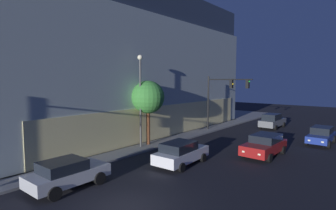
{
  "coord_description": "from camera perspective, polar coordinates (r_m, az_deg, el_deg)",
  "views": [
    {
      "loc": [
        -7.75,
        -8.92,
        5.9
      ],
      "look_at": [
        7.39,
        3.52,
        4.08
      ],
      "focal_mm": 28.53,
      "sensor_mm": 36.0,
      "label": 1
    }
  ],
  "objects": [
    {
      "name": "street_lamp_sidewalk",
      "position": [
        22.95,
        -5.92,
        3.31
      ],
      "size": [
        0.44,
        0.44,
        7.89
      ],
      "color": "#454545",
      "rests_on": "sidewalk_corner"
    },
    {
      "name": "ground_plane",
      "position": [
        13.21,
        -9.21,
        -21.29
      ],
      "size": [
        120.0,
        120.0,
        0.0
      ],
      "primitive_type": "plane",
      "color": "black"
    },
    {
      "name": "car_white",
      "position": [
        19.03,
        2.74,
        -10.14
      ],
      "size": [
        4.53,
        2.27,
        1.62
      ],
      "color": "silver",
      "rests_on": "ground"
    },
    {
      "name": "sidewalk_tree",
      "position": [
        23.78,
        -4.3,
        1.62
      ],
      "size": [
        2.93,
        2.93,
        5.73
      ],
      "color": "brown",
      "rests_on": "sidewalk_corner"
    },
    {
      "name": "traffic_light_far_corner",
      "position": [
        30.75,
        11.85,
        2.83
      ],
      "size": [
        0.36,
        5.45,
        6.24
      ],
      "color": "black",
      "rests_on": "sidewalk_corner"
    },
    {
      "name": "car_blue",
      "position": [
        28.61,
        29.92,
        -5.61
      ],
      "size": [
        4.38,
        2.03,
        1.59
      ],
      "color": "navy",
      "rests_on": "ground"
    },
    {
      "name": "car_silver",
      "position": [
        16.05,
        -20.8,
        -13.45
      ],
      "size": [
        4.34,
        2.25,
        1.58
      ],
      "color": "#B7BABF",
      "rests_on": "ground"
    },
    {
      "name": "modern_building",
      "position": [
        37.72,
        -16.96,
        7.7
      ],
      "size": [
        31.75,
        28.67,
        15.39
      ],
      "color": "#4C4C51",
      "rests_on": "ground"
    },
    {
      "name": "car_red",
      "position": [
        22.48,
        19.9,
        -8.0
      ],
      "size": [
        4.77,
        2.35,
        1.63
      ],
      "color": "maroon",
      "rests_on": "ground"
    },
    {
      "name": "car_grey",
      "position": [
        35.59,
        21.4,
        -3.16
      ],
      "size": [
        4.83,
        2.13,
        1.77
      ],
      "color": "slate",
      "rests_on": "ground"
    }
  ]
}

